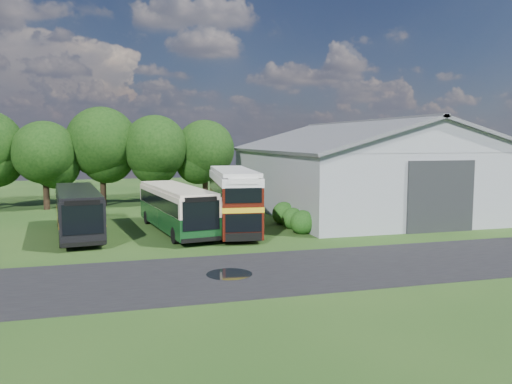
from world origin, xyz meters
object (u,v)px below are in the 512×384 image
object	(u,v)px
bus_green_single	(176,208)
bus_dark_single	(78,211)
bus_maroon_double	(233,200)
storage_shed	(360,164)

from	to	relation	value
bus_green_single	bus_dark_single	size ratio (longest dim) A/B	1.02
bus_green_single	bus_maroon_double	size ratio (longest dim) A/B	1.13
storage_shed	bus_maroon_double	bearing A→B (deg)	-150.25
bus_green_single	bus_dark_single	xyz separation A→B (m)	(-6.50, 0.51, -0.03)
bus_maroon_double	bus_dark_single	bearing A→B (deg)	178.04
storage_shed	bus_green_single	distance (m)	19.19
storage_shed	bus_maroon_double	distance (m)	16.00
storage_shed	bus_dark_single	xyz separation A→B (m)	(-24.20, -6.46, -2.51)
bus_maroon_double	bus_dark_single	distance (m)	10.53
storage_shed	bus_maroon_double	size ratio (longest dim) A/B	2.39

